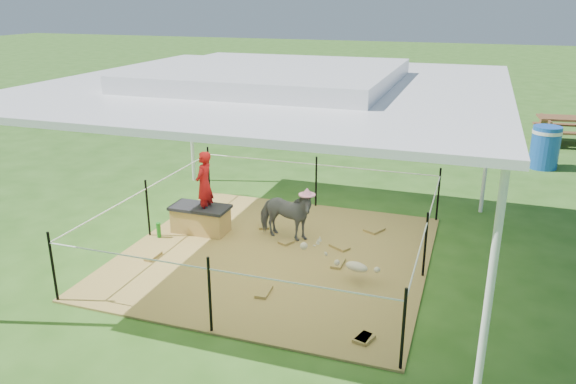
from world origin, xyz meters
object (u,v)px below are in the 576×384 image
(woman, at_px, (204,178))
(foal, at_px, (357,265))
(trash_barrel, at_px, (545,147))
(picnic_table_near, at_px, (444,132))
(distant_person, at_px, (461,125))
(straw_bale, at_px, (201,220))
(picnic_table_far, at_px, (572,131))
(pony, at_px, (285,215))
(green_bottle, at_px, (159,230))

(woman, relative_size, foal, 1.22)
(foal, xyz_separation_m, trash_barrel, (2.95, 6.96, 0.22))
(picnic_table_near, height_order, distant_person, distant_person)
(straw_bale, relative_size, distant_person, 0.84)
(woman, bearing_deg, picnic_table_far, 142.74)
(picnic_table_near, bearing_deg, foal, -81.30)
(woman, relative_size, pony, 1.10)
(pony, height_order, picnic_table_near, pony)
(pony, xyz_separation_m, picnic_table_far, (5.28, 8.56, -0.08))
(pony, bearing_deg, straw_bale, 102.25)
(picnic_table_near, bearing_deg, straw_bale, -101.77)
(pony, relative_size, picnic_table_near, 0.63)
(green_bottle, xyz_separation_m, trash_barrel, (6.38, 6.51, 0.34))
(straw_bale, relative_size, pony, 0.91)
(foal, height_order, trash_barrel, trash_barrel)
(green_bottle, height_order, picnic_table_far, picnic_table_far)
(straw_bale, relative_size, trash_barrel, 0.93)
(woman, bearing_deg, green_bottle, -55.29)
(distant_person, bearing_deg, straw_bale, 50.95)
(straw_bale, xyz_separation_m, green_bottle, (-0.55, -0.45, -0.08))
(pony, xyz_separation_m, trash_barrel, (4.38, 5.90, 0.04))
(straw_bale, height_order, woman, woman)
(picnic_table_near, distance_m, distant_person, 0.49)
(foal, bearing_deg, green_bottle, -171.87)
(trash_barrel, distance_m, distant_person, 2.59)
(pony, bearing_deg, green_bottle, 112.77)
(trash_barrel, height_order, picnic_table_near, trash_barrel)
(picnic_table_near, bearing_deg, green_bottle, -103.78)
(foal, relative_size, trash_barrel, 0.91)
(pony, distance_m, picnic_table_far, 10.05)
(straw_bale, height_order, distant_person, distant_person)
(pony, xyz_separation_m, distant_person, (2.41, 7.58, 0.09))
(green_bottle, distance_m, foal, 3.46)
(woman, distance_m, picnic_table_near, 8.38)
(straw_bale, height_order, picnic_table_near, picnic_table_near)
(straw_bale, distance_m, picnic_table_near, 8.39)
(woman, xyz_separation_m, trash_barrel, (5.73, 6.06, -0.49))
(foal, xyz_separation_m, picnic_table_near, (0.56, 8.55, 0.05))
(pony, height_order, foal, pony)
(straw_bale, relative_size, green_bottle, 3.60)
(straw_bale, bearing_deg, foal, -17.24)
(green_bottle, distance_m, trash_barrel, 9.13)
(green_bottle, xyz_separation_m, pony, (2.01, 0.62, 0.30))
(picnic_table_far, bearing_deg, foal, -118.58)
(pony, relative_size, distant_person, 0.92)
(pony, relative_size, foal, 1.11)
(green_bottle, xyz_separation_m, picnic_table_far, (7.29, 9.17, 0.21))
(picnic_table_far, bearing_deg, green_bottle, -135.19)
(woman, relative_size, distant_person, 1.01)
(pony, relative_size, picnic_table_far, 0.56)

